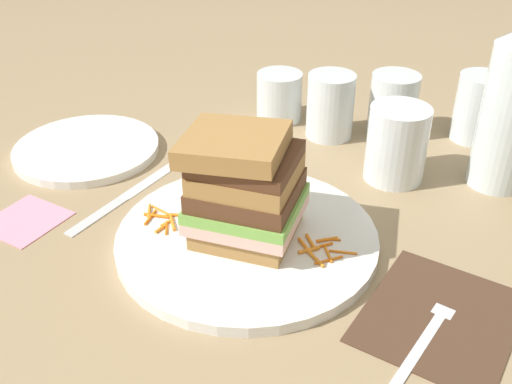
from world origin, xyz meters
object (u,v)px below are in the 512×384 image
Objects in this scene: sandwich at (240,188)px; knife at (123,198)px; empty_tumbler_1 at (279,96)px; napkin_pink at (26,220)px; empty_tumbler_0 at (330,106)px; empty_tumbler_3 at (478,108)px; empty_tumbler_2 at (393,105)px; napkin_dark at (440,316)px; water_bottle at (512,106)px; fork at (432,327)px; side_plate at (87,149)px; main_plate at (242,239)px; juice_glass at (396,147)px.

knife is (-0.18, -0.00, -0.07)m from sandwich.
napkin_pink is at bearing -105.04° from empty_tumbler_1.
empty_tumbler_0 is at bearing -6.47° from empty_tumbler_1.
empty_tumbler_2 is at bearing -155.08° from empty_tumbler_3.
empty_tumbler_1 reaches higher than napkin_dark.
water_bottle is 2.93× the size of napkin_pink.
empty_tumbler_2 is 1.11× the size of napkin_pink.
sandwich is 0.56× the size of water_bottle.
water_bottle is (-0.02, 0.31, 0.11)m from fork.
empty_tumbler_0 is 1.14× the size of napkin_pink.
empty_tumbler_3 is 0.48× the size of side_plate.
main_plate is at bearing -95.88° from empty_tumbler_2.
sandwich is 0.68× the size of side_plate.
side_plate is (-0.31, 0.06, -0.07)m from sandwich.
fork is 0.42m from empty_tumbler_2.
knife is 0.52m from empty_tumbler_3.
napkin_pink is at bearing -121.61° from empty_tumbler_2.
juice_glass is 0.13m from empty_tumbler_2.
empty_tumbler_3 reaches higher than knife.
water_bottle reaches higher than empty_tumbler_2.
juice_glass reaches higher than empty_tumbler_3.
empty_tumbler_2 reaches higher than fork.
empty_tumbler_3 reaches higher than main_plate.
empty_tumbler_0 reaches higher than knife.
sandwich is 1.48× the size of empty_tumbler_2.
knife is at bearing -114.76° from empty_tumbler_0.
napkin_pink is (-0.20, -0.40, -0.05)m from empty_tumbler_0.
fork is (-0.00, -0.02, 0.00)m from napkin_dark.
empty_tumbler_1 reaches higher than fork.
empty_tumbler_1 is (-0.09, 0.01, -0.01)m from empty_tumbler_0.
fork is 0.54m from side_plate.
main_plate is 0.34m from empty_tumbler_1.
side_plate is at bearing -125.19° from empty_tumbler_1.
water_bottle reaches higher than juice_glass.
empty_tumbler_1 is 0.76× the size of empty_tumbler_3.
napkin_pink is at bearing -134.96° from juice_glass.
napkin_dark is at bearing 1.19° from main_plate.
empty_tumbler_3 is at bearing 18.97° from empty_tumbler_1.
fork is 1.78× the size of empty_tumbler_2.
sandwich is at bearing 22.82° from napkin_pink.
juice_glass is at bearing -27.17° from empty_tumbler_0.
sandwich is 0.24m from napkin_dark.
side_plate is (-0.31, 0.06, -0.00)m from main_plate.
water_bottle reaches higher than side_plate.
fork is at bearing -93.28° from napkin_dark.
empty_tumbler_2 is (0.17, 0.05, 0.01)m from empty_tumbler_1.
empty_tumbler_0 is at bearing 130.32° from fork.
water_bottle is 2.58× the size of empty_tumbler_0.
empty_tumbler_0 is at bearing 178.47° from water_bottle.
fork is (0.23, -0.02, -0.07)m from sandwich.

